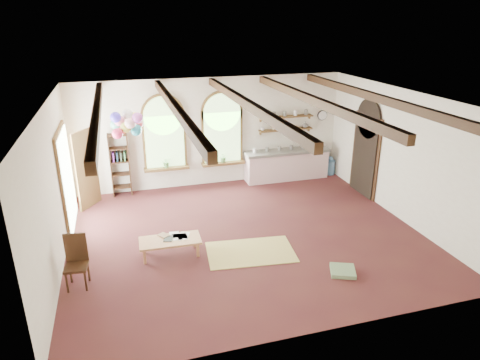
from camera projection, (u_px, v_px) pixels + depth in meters
name	position (u px, v px, depth m)	size (l,w,h in m)	color
floor	(246.00, 235.00, 10.06)	(8.00, 8.00, 0.00)	#4E2220
ceiling_beams	(247.00, 104.00, 8.94)	(6.20, 6.80, 0.18)	#3D2613
window_left	(164.00, 135.00, 12.18)	(1.30, 0.28, 2.20)	brown
window_right	(222.00, 131.00, 12.62)	(1.30, 0.28, 2.20)	brown
left_doorway	(67.00, 180.00, 10.23)	(0.10, 1.90, 2.50)	brown
right_doorway	(365.00, 157.00, 12.04)	(0.10, 1.30, 2.40)	black
kitchen_counter	(286.00, 164.00, 13.35)	(2.68, 0.62, 0.94)	beige
wall_shelf_lower	(286.00, 130.00, 13.13)	(1.70, 0.24, 0.04)	brown
wall_shelf_upper	(286.00, 117.00, 12.98)	(1.70, 0.24, 0.04)	brown
wall_clock	(322.00, 115.00, 13.39)	(0.32, 0.32, 0.04)	black
bookshelf	(120.00, 165.00, 12.01)	(0.53, 0.32, 1.80)	#3D2613
coffee_table	(170.00, 241.00, 9.10)	(1.31, 0.64, 0.37)	tan
side_chair	(77.00, 272.00, 8.05)	(0.46, 0.46, 1.04)	#3D2613
floor_mat	(251.00, 252.00, 9.31)	(1.88, 1.16, 0.02)	tan
floor_cushion	(343.00, 271.00, 8.56)	(0.48, 0.48, 0.08)	#6D8A5F
water_jug_a	(310.00, 169.00, 13.64)	(0.30, 0.30, 0.58)	#5284B1
water_jug_b	(330.00, 166.00, 13.83)	(0.31, 0.31, 0.60)	#5284B1
balloon_cluster	(128.00, 124.00, 10.51)	(0.80, 0.88, 1.16)	white
table_book	(160.00, 237.00, 9.18)	(0.17, 0.25, 0.02)	olive
tablet	(168.00, 239.00, 9.11)	(0.19, 0.27, 0.01)	black
potted_plant_left	(166.00, 162.00, 12.36)	(0.27, 0.23, 0.30)	#598C4C
potted_plant_right	(223.00, 157.00, 12.80)	(0.27, 0.23, 0.30)	#598C4C
shelf_cup_a	(263.00, 129.00, 12.91)	(0.12, 0.10, 0.10)	white
shelf_cup_b	(273.00, 128.00, 13.00)	(0.10, 0.10, 0.09)	beige
shelf_bowl_a	(284.00, 128.00, 13.10)	(0.22, 0.22, 0.05)	beige
shelf_bowl_b	(295.00, 127.00, 13.19)	(0.20, 0.20, 0.06)	#8C664C
shelf_vase	(305.00, 124.00, 13.26)	(0.18, 0.18, 0.19)	slate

